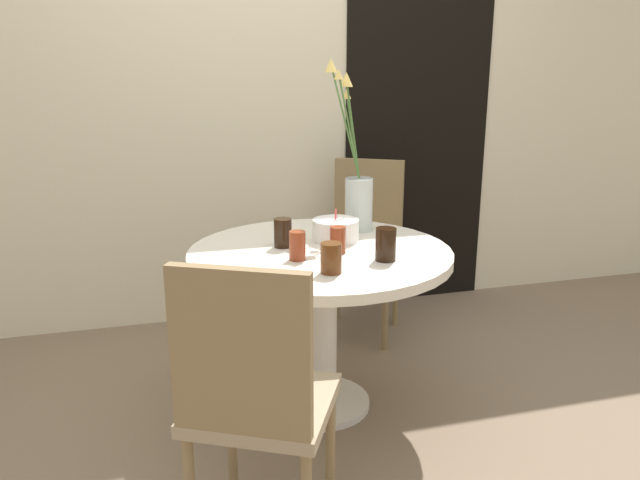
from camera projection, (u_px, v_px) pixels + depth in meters
ground_plane at (320, 405)px, 2.72m from camera, size 16.00×16.00×0.00m
wall_back at (264, 90)px, 3.44m from camera, size 8.00×0.05×2.60m
doorway_panel at (418, 136)px, 3.72m from camera, size 0.90×0.01×2.05m
dining_table at (320, 283)px, 2.57m from camera, size 1.07×1.07×0.71m
chair_right_flank at (364, 236)px, 3.38m from camera, size 0.55×0.55×0.94m
chair_near_front at (254, 393)px, 1.75m from camera, size 0.54×0.54×0.94m
birthday_cake at (336, 230)px, 2.65m from camera, size 0.20×0.20×0.14m
flower_vase at (356, 188)px, 2.78m from camera, size 0.20×0.23×0.75m
side_plate at (274, 274)px, 2.21m from camera, size 0.19×0.19×0.01m
drink_glass_0 at (297, 246)px, 2.38m from camera, size 0.06×0.06×0.11m
drink_glass_1 at (283, 233)px, 2.55m from camera, size 0.07×0.07×0.12m
drink_glass_2 at (331, 258)px, 2.23m from camera, size 0.08×0.08×0.11m
drink_glass_3 at (386, 244)px, 2.37m from camera, size 0.08×0.08×0.13m
drink_glass_4 at (338, 240)px, 2.47m from camera, size 0.06×0.06×0.11m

